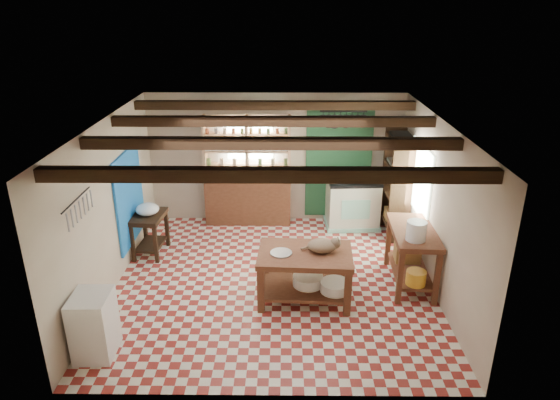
{
  "coord_description": "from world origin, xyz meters",
  "views": [
    {
      "loc": [
        0.18,
        -6.98,
        4.24
      ],
      "look_at": [
        0.11,
        0.3,
        1.3
      ],
      "focal_mm": 32.0,
      "sensor_mm": 36.0,
      "label": 1
    }
  ],
  "objects_px": {
    "right_counter": "(411,257)",
    "prep_table": "(150,234)",
    "stove": "(352,203)",
    "white_cabinet": "(94,325)",
    "cat": "(322,245)",
    "work_table": "(305,276)"
  },
  "relations": [
    {
      "from": "white_cabinet",
      "to": "right_counter",
      "type": "bearing_deg",
      "value": 20.44
    },
    {
      "from": "work_table",
      "to": "stove",
      "type": "bearing_deg",
      "value": 71.57
    },
    {
      "from": "stove",
      "to": "cat",
      "type": "bearing_deg",
      "value": -110.34
    },
    {
      "from": "right_counter",
      "to": "prep_table",
      "type": "bearing_deg",
      "value": 170.45
    },
    {
      "from": "stove",
      "to": "prep_table",
      "type": "height_order",
      "value": "stove"
    },
    {
      "from": "white_cabinet",
      "to": "cat",
      "type": "height_order",
      "value": "cat"
    },
    {
      "from": "stove",
      "to": "right_counter",
      "type": "height_order",
      "value": "stove"
    },
    {
      "from": "white_cabinet",
      "to": "cat",
      "type": "distance_m",
      "value": 3.27
    },
    {
      "from": "prep_table",
      "to": "cat",
      "type": "height_order",
      "value": "cat"
    },
    {
      "from": "right_counter",
      "to": "cat",
      "type": "xyz_separation_m",
      "value": [
        -1.44,
        -0.43,
        0.41
      ]
    },
    {
      "from": "white_cabinet",
      "to": "work_table",
      "type": "bearing_deg",
      "value": 24.2
    },
    {
      "from": "stove",
      "to": "prep_table",
      "type": "xyz_separation_m",
      "value": [
        -3.73,
        -1.2,
        -0.11
      ]
    },
    {
      "from": "stove",
      "to": "white_cabinet",
      "type": "bearing_deg",
      "value": -137.14
    },
    {
      "from": "white_cabinet",
      "to": "right_counter",
      "type": "height_order",
      "value": "right_counter"
    },
    {
      "from": "stove",
      "to": "right_counter",
      "type": "bearing_deg",
      "value": -76.63
    },
    {
      "from": "prep_table",
      "to": "white_cabinet",
      "type": "xyz_separation_m",
      "value": [
        -0.02,
        -2.72,
        0.05
      ]
    },
    {
      "from": "stove",
      "to": "cat",
      "type": "distance_m",
      "value": 2.74
    },
    {
      "from": "work_table",
      "to": "right_counter",
      "type": "bearing_deg",
      "value": 18.47
    },
    {
      "from": "work_table",
      "to": "white_cabinet",
      "type": "relative_size",
      "value": 1.63
    },
    {
      "from": "white_cabinet",
      "to": "stove",
      "type": "bearing_deg",
      "value": 44.99
    },
    {
      "from": "work_table",
      "to": "stove",
      "type": "distance_m",
      "value": 2.83
    },
    {
      "from": "cat",
      "to": "stove",
      "type": "bearing_deg",
      "value": 66.25
    }
  ]
}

